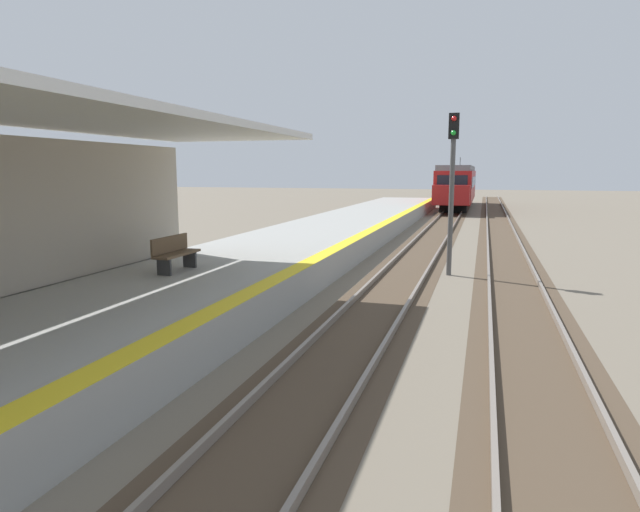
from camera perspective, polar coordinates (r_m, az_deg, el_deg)
station_platform at (r=14.67m, az=-11.50°, el=-2.91°), size 5.00×80.00×0.91m
track_pair_nearest_platform at (r=17.16m, az=8.17°, el=-2.50°), size 2.34×120.00×0.16m
track_pair_middle at (r=17.01m, az=19.59°, el=-3.03°), size 2.34×120.00×0.16m
approaching_train at (r=52.70m, az=14.10°, el=7.23°), size 2.93×19.60×4.76m
rail_signal_post at (r=18.24m, az=13.57°, el=7.96°), size 0.32×0.34×5.20m
platform_bench at (r=14.19m, az=-14.89°, el=0.36°), size 0.45×1.60×0.88m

